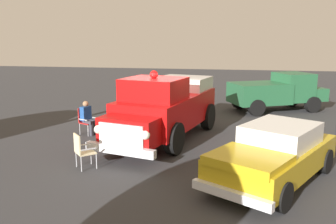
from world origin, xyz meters
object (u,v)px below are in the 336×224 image
vintage_fire_truck (165,107)px  traffic_cone (282,144)px  lawn_chair_by_car (82,149)px  lawn_chair_near_truck (85,119)px  parked_pickup (277,91)px  spectator_seated (88,117)px  classic_hot_rod (274,154)px

vintage_fire_truck → traffic_cone: size_ratio=9.90×
vintage_fire_truck → lawn_chair_by_car: 3.90m
lawn_chair_near_truck → traffic_cone: bearing=-98.4°
parked_pickup → traffic_cone: bearing=175.5°
vintage_fire_truck → spectator_seated: size_ratio=4.87×
lawn_chair_by_car → spectator_seated: size_ratio=0.79×
classic_hot_rod → traffic_cone: classic_hot_rod is taller
classic_hot_rod → lawn_chair_near_truck: bearing=62.4°
lawn_chair_by_car → spectator_seated: 3.72m
traffic_cone → lawn_chair_near_truck: bearing=81.6°
lawn_chair_near_truck → parked_pickup: bearing=-52.2°
traffic_cone → parked_pickup: bearing=-4.5°
classic_hot_rod → parked_pickup: parked_pickup is taller
vintage_fire_truck → lawn_chair_by_car: vintage_fire_truck is taller
vintage_fire_truck → lawn_chair_near_truck: (0.08, 3.15, -0.61)m
vintage_fire_truck → lawn_chair_near_truck: vintage_fire_truck is taller
classic_hot_rod → parked_pickup: (9.46, -1.07, 0.24)m
spectator_seated → classic_hot_rod: bearing=-117.6°
spectator_seated → lawn_chair_by_car: bearing=-159.3°
classic_hot_rod → lawn_chair_by_car: size_ratio=4.61×
parked_pickup → spectator_seated: size_ratio=3.96×
spectator_seated → traffic_cone: bearing=-98.1°
parked_pickup → traffic_cone: size_ratio=8.04×
classic_hot_rod → lawn_chair_near_truck: size_ratio=4.61×
vintage_fire_truck → parked_pickup: size_ratio=1.23×
lawn_chair_near_truck → spectator_seated: size_ratio=0.79×
lawn_chair_by_car → parked_pickup: bearing=-33.4°
lawn_chair_near_truck → classic_hot_rod: bearing=-117.6°
classic_hot_rod → parked_pickup: bearing=-6.5°
parked_pickup → lawn_chair_near_truck: parked_pickup is taller
lawn_chair_near_truck → spectator_seated: spectator_seated is taller
spectator_seated → traffic_cone: 7.12m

